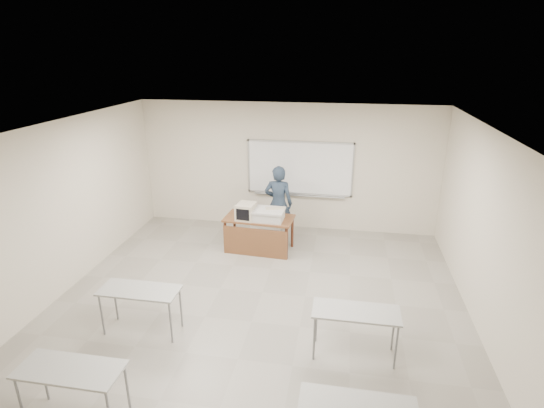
% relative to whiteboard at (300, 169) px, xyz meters
% --- Properties ---
extents(floor, '(7.00, 8.00, 0.01)m').
position_rel_whiteboard_xyz_m(floor, '(-0.30, -3.97, -1.49)').
color(floor, gray).
rests_on(floor, ground).
extents(whiteboard, '(2.48, 0.10, 1.31)m').
position_rel_whiteboard_xyz_m(whiteboard, '(0.00, 0.00, 0.00)').
color(whiteboard, white).
rests_on(whiteboard, floor).
extents(student_desks, '(4.40, 2.20, 0.73)m').
position_rel_whiteboard_xyz_m(student_desks, '(-0.30, -5.32, -0.81)').
color(student_desks, '#A1A19B').
rests_on(student_desks, floor).
extents(instructor_desk, '(1.45, 0.73, 0.75)m').
position_rel_whiteboard_xyz_m(instructor_desk, '(-0.70, -1.48, -0.93)').
color(instructor_desk, brown).
rests_on(instructor_desk, floor).
extents(podium, '(0.70, 0.51, 0.98)m').
position_rel_whiteboard_xyz_m(podium, '(-0.50, -1.47, -0.99)').
color(podium, '#B7B4B0').
rests_on(podium, floor).
extents(crt_monitor, '(0.37, 0.42, 0.35)m').
position_rel_whiteboard_xyz_m(crt_monitor, '(-0.95, -1.49, -0.56)').
color(crt_monitor, '#B6AA93').
rests_on(crt_monitor, instructor_desk).
extents(laptop, '(0.29, 0.27, 0.21)m').
position_rel_whiteboard_xyz_m(laptop, '(-0.80, -1.50, -0.68)').
color(laptop, black).
rests_on(laptop, instructor_desk).
extents(mouse, '(0.11, 0.07, 0.04)m').
position_rel_whiteboard_xyz_m(mouse, '(-0.50, -1.32, -0.71)').
color(mouse, '#9A9DA0').
rests_on(mouse, instructor_desk).
extents(keyboard, '(0.42, 0.23, 0.02)m').
position_rel_whiteboard_xyz_m(keyboard, '(-0.35, -1.39, -0.49)').
color(keyboard, '#B6AA93').
rests_on(keyboard, podium).
extents(presenter, '(0.65, 0.44, 1.74)m').
position_rel_whiteboard_xyz_m(presenter, '(-0.38, -0.77, -0.61)').
color(presenter, black).
rests_on(presenter, floor).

